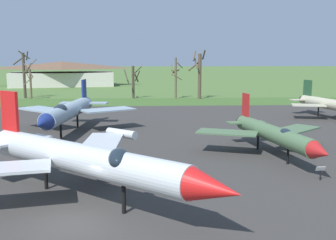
{
  "coord_description": "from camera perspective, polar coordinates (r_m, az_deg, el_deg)",
  "views": [
    {
      "loc": [
        3.53,
        -18.49,
        7.84
      ],
      "look_at": [
        5.59,
        20.92,
        1.63
      ],
      "focal_mm": 43.55,
      "sensor_mm": 36.0,
      "label": 1
    }
  ],
  "objects": [
    {
      "name": "ground_plane",
      "position": [
        20.4,
        -13.12,
        -13.92
      ],
      "size": [
        600.0,
        600.0,
        0.0
      ],
      "primitive_type": "plane",
      "color": "#4C6B33"
    },
    {
      "name": "asphalt_apron",
      "position": [
        36.54,
        -8.48,
        -3.52
      ],
      "size": [
        76.65,
        56.74,
        0.05
      ],
      "primitive_type": "cube",
      "color": "#383533",
      "rests_on": "ground"
    },
    {
      "name": "grass_verge_strip",
      "position": [
        70.41,
        -5.85,
        2.52
      ],
      "size": [
        136.65,
        12.0,
        0.06
      ],
      "primitive_type": "cube",
      "color": "#3D5F27",
      "rests_on": "ground"
    },
    {
      "name": "jet_fighter_front_right",
      "position": [
        54.19,
        22.09,
        2.03
      ],
      "size": [
        9.69,
        13.79,
        4.65
      ],
      "color": "#B7B293",
      "rests_on": "ground"
    },
    {
      "name": "jet_fighter_rear_center",
      "position": [
        42.44,
        -13.82,
        1.22
      ],
      "size": [
        13.17,
        16.87,
        5.14
      ],
      "color": "#8EA3B2",
      "rests_on": "ground"
    },
    {
      "name": "jet_fighter_rear_left",
      "position": [
        32.65,
        14.55,
        -1.87
      ],
      "size": [
        11.18,
        13.45,
        4.55
      ],
      "color": "#4C6B47",
      "rests_on": "ground"
    },
    {
      "name": "info_placard_rear_left",
      "position": [
        27.72,
        20.57,
        -6.78
      ],
      "size": [
        0.59,
        0.2,
        0.95
      ],
      "color": "black",
      "rests_on": "ground"
    },
    {
      "name": "jet_fighter_rear_right",
      "position": [
        22.33,
        -11.7,
        -5.37
      ],
      "size": [
        16.48,
        15.71,
        5.68
      ],
      "color": "silver",
      "rests_on": "ground"
    },
    {
      "name": "bare_tree_left_of_center",
      "position": [
        81.1,
        -19.48,
        6.25
      ],
      "size": [
        3.44,
        3.32,
        8.86
      ],
      "color": "#42382D",
      "rests_on": "ground"
    },
    {
      "name": "bare_tree_center",
      "position": [
        78.79,
        -18.73,
        5.23
      ],
      "size": [
        2.43,
        2.46,
        7.37
      ],
      "color": "brown",
      "rests_on": "ground"
    },
    {
      "name": "bare_tree_right_of_center",
      "position": [
        76.47,
        -4.96,
        5.56
      ],
      "size": [
        3.43,
        3.41,
        6.04
      ],
      "color": "#42382D",
      "rests_on": "ground"
    },
    {
      "name": "bare_tree_far_right",
      "position": [
        75.81,
        1.07,
        6.1
      ],
      "size": [
        2.21,
        2.19,
        7.58
      ],
      "color": "brown",
      "rests_on": "ground"
    },
    {
      "name": "bare_tree_backdrop_extra",
      "position": [
        75.4,
        4.37,
        6.52
      ],
      "size": [
        3.14,
        3.18,
        9.04
      ],
      "color": "brown",
      "rests_on": "ground"
    },
    {
      "name": "visitor_building",
      "position": [
        112.18,
        -14.56,
        6.26
      ],
      "size": [
        29.03,
        17.35,
        6.45
      ],
      "color": "beige",
      "rests_on": "ground"
    }
  ]
}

